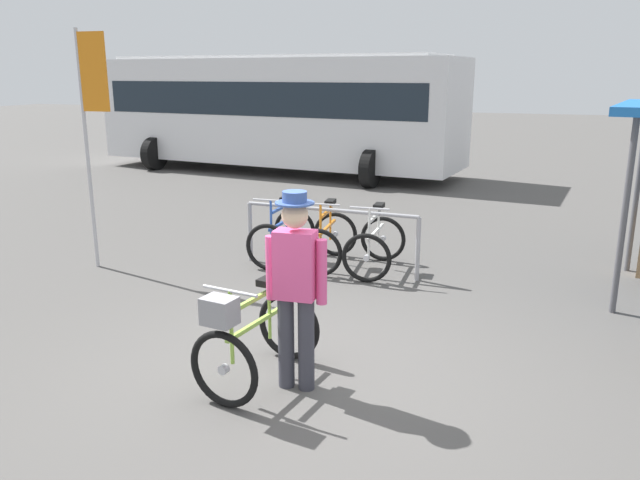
% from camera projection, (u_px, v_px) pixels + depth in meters
% --- Properties ---
extents(ground_plane, '(80.00, 80.00, 0.00)m').
position_uv_depth(ground_plane, '(300.00, 374.00, 5.68)').
color(ground_plane, '#514F4C').
extents(bike_rack_rail, '(2.51, 0.16, 0.88)m').
position_uv_depth(bike_rack_rail, '(330.00, 225.00, 8.52)').
color(bike_rack_rail, '#99999E').
rests_on(bike_rack_rail, ground).
extents(racked_bike_blue, '(0.67, 1.09, 0.97)m').
position_uv_depth(racked_bike_blue, '(282.00, 236.00, 9.04)').
color(racked_bike_blue, black).
rests_on(racked_bike_blue, ground).
extents(racked_bike_orange, '(0.75, 1.14, 0.97)m').
position_uv_depth(racked_bike_orange, '(327.00, 240.00, 8.79)').
color(racked_bike_orange, black).
rests_on(racked_bike_orange, ground).
extents(racked_bike_white, '(0.69, 1.12, 0.97)m').
position_uv_depth(racked_bike_white, '(375.00, 245.00, 8.54)').
color(racked_bike_white, black).
rests_on(racked_bike_white, ground).
extents(featured_bicycle, '(0.82, 1.23, 0.97)m').
position_uv_depth(featured_bicycle, '(253.00, 337.00, 5.38)').
color(featured_bicycle, black).
rests_on(featured_bicycle, ground).
extents(person_with_featured_bike, '(0.53, 0.32, 1.72)m').
position_uv_depth(person_with_featured_bike, '(296.00, 283.00, 5.21)').
color(person_with_featured_bike, '#383842').
rests_on(person_with_featured_bike, ground).
extents(bus_distant, '(10.23, 4.19, 3.08)m').
position_uv_depth(bus_distant, '(277.00, 107.00, 16.92)').
color(bus_distant, silver).
rests_on(bus_distant, ground).
extents(banner_flag, '(0.45, 0.05, 3.20)m').
position_uv_depth(banner_flag, '(91.00, 105.00, 8.22)').
color(banner_flag, '#B2B2B7').
rests_on(banner_flag, ground).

